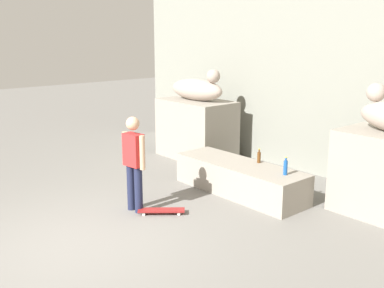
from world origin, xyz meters
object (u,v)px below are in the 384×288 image
object	(u,v)px
statue_reclining_left	(198,89)
bottle_brown	(259,157)
skater	(134,160)
bottle_blue	(285,167)
skateboard	(161,210)

from	to	relation	value
statue_reclining_left	bottle_brown	distance (m)	2.97
statue_reclining_left	bottle_brown	xyz separation A→B (m)	(2.68, -0.78, -1.01)
skater	bottle_blue	bearing A→B (deg)	-132.61
statue_reclining_left	bottle_blue	distance (m)	3.76
skater	bottle_blue	world-z (taller)	skater
statue_reclining_left	bottle_blue	size ratio (longest dim) A/B	5.01
statue_reclining_left	bottle_blue	world-z (taller)	statue_reclining_left
bottle_brown	skater	bearing A→B (deg)	-107.90
bottle_blue	bottle_brown	bearing A→B (deg)	164.28
statue_reclining_left	skateboard	size ratio (longest dim) A/B	2.20
bottle_blue	statue_reclining_left	bearing A→B (deg)	163.82
skateboard	bottle_brown	size ratio (longest dim) A/B	2.66
skateboard	bottle_blue	xyz separation A→B (m)	(1.15, 1.87, 0.67)
skater	bottle_brown	size ratio (longest dim) A/B	5.99
skater	statue_reclining_left	bearing A→B (deg)	-64.72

